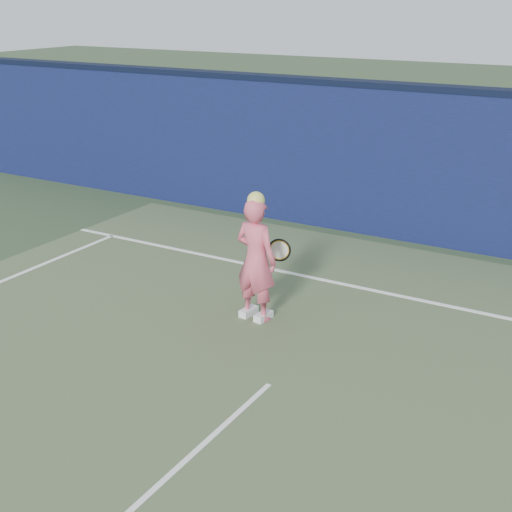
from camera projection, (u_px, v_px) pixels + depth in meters
The scene contains 6 objects.
ground at pixel (218, 432), 6.84m from camera, with size 80.00×80.00×0.00m, color #2B3E26.
backstop_wall at pixel (433, 169), 11.68m from camera, with size 24.00×0.40×2.50m, color #0C1435.
wall_cap at pixel (440, 88), 11.23m from camera, with size 24.00×0.42×0.10m, color black.
player at pixel (256, 259), 8.97m from camera, with size 0.63×0.45×1.69m.
racket at pixel (277, 250), 9.32m from camera, with size 0.58×0.15×0.31m.
court_lines at pixel (199, 448), 6.57m from camera, with size 11.00×12.04×0.01m.
Camera 1 is at (3.25, -4.86, 3.95)m, focal length 50.00 mm.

